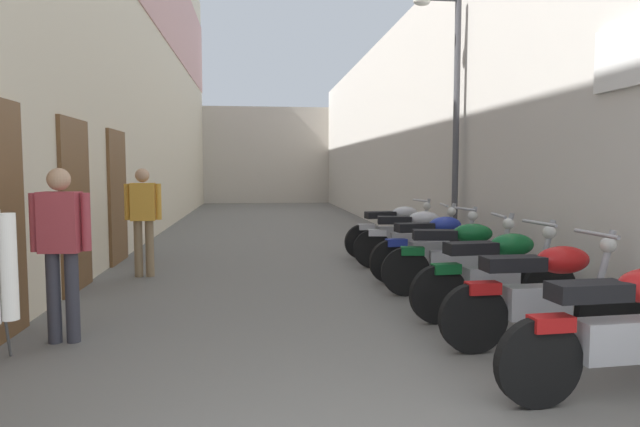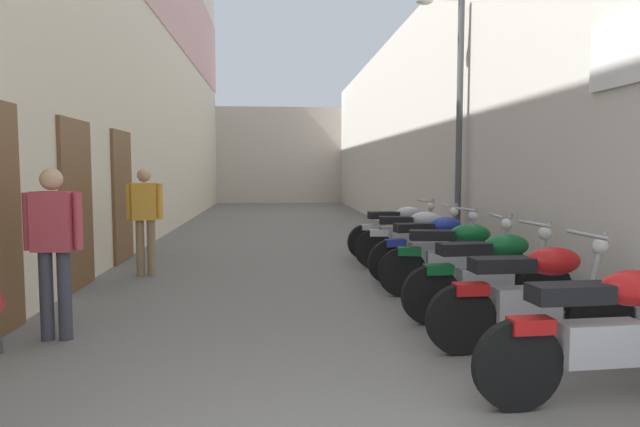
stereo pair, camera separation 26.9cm
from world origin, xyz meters
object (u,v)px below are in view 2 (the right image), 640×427
Objects in this scene: motorcycle_third at (490,273)px; motorcycle_fourth at (455,257)px; motorcycle_seventh at (399,230)px; pedestrian_mid_alley at (54,240)px; motorcycle_second at (533,294)px; motorcycle_nearest at (609,331)px; pedestrian_further_down at (145,213)px; motorcycle_sixth at (415,237)px; motorcycle_fifth at (433,246)px; street_lamp at (454,108)px.

motorcycle_fourth is at bearing 90.00° from motorcycle_third.
pedestrian_mid_alley is at bearing -133.62° from motorcycle_seventh.
motorcycle_seventh is at bearing 90.00° from motorcycle_second.
motorcycle_seventh is at bearing 46.38° from pedestrian_mid_alley.
motorcycle_nearest is 1.00× the size of motorcycle_third.
pedestrian_further_down is (-4.06, -1.29, 0.42)m from motorcycle_seventh.
pedestrian_mid_alley reaches higher than motorcycle_sixth.
motorcycle_nearest is 6.15m from motorcycle_seventh.
motorcycle_fourth is 4.41m from pedestrian_mid_alley.
motorcycle_second is at bearing -90.00° from motorcycle_sixth.
pedestrian_mid_alley is (-4.18, 0.69, 0.42)m from motorcycle_second.
motorcycle_sixth is 1.08m from motorcycle_seventh.
motorcycle_third and motorcycle_fifth have the same top height.
motorcycle_sixth is (0.00, 1.96, 0.00)m from motorcycle_fourth.
pedestrian_mid_alley reaches higher than motorcycle_fifth.
street_lamp is (0.69, -0.76, 2.04)m from motorcycle_seventh.
motorcycle_nearest is 1.01× the size of motorcycle_seventh.
motorcycle_nearest is at bearing -90.00° from motorcycle_fourth.
motorcycle_fifth is at bearing -90.00° from motorcycle_sixth.
motorcycle_sixth is 1.17× the size of pedestrian_further_down.
motorcycle_nearest and motorcycle_seventh have the same top height.
motorcycle_fifth is 1.02m from motorcycle_sixth.
motorcycle_second is at bearing -42.97° from pedestrian_further_down.
motorcycle_sixth is at bearing 90.00° from motorcycle_nearest.
motorcycle_third is 1.18× the size of pedestrian_further_down.
pedestrian_mid_alley reaches higher than motorcycle_second.
motorcycle_nearest is at bearing -22.92° from pedestrian_mid_alley.
motorcycle_third is at bearing -90.00° from motorcycle_sixth.
motorcycle_nearest is 0.43× the size of street_lamp.
motorcycle_fifth is 4.78m from pedestrian_mid_alley.
motorcycle_fourth is at bearing -90.00° from motorcycle_seventh.
motorcycle_fifth is at bearing -11.25° from pedestrian_further_down.
motorcycle_third is 1.08m from motorcycle_fourth.
motorcycle_fourth is 1.00× the size of motorcycle_sixth.
motorcycle_fifth is (-0.00, 2.98, 0.00)m from motorcycle_second.
motorcycle_nearest is at bearing -90.00° from motorcycle_third.
pedestrian_further_down reaches higher than motorcycle_fifth.
motorcycle_sixth is 1.00× the size of motorcycle_seventh.
motorcycle_third and motorcycle_fourth have the same top height.
motorcycle_seventh is 4.28m from pedestrian_further_down.
pedestrian_mid_alley is 3.10m from pedestrian_further_down.
motorcycle_sixth is at bearing -90.00° from motorcycle_seventh.
motorcycle_nearest is 4.56m from pedestrian_mid_alley.
pedestrian_further_down is (-4.06, 1.75, 0.42)m from motorcycle_fourth.
motorcycle_nearest is at bearing -90.00° from motorcycle_sixth.
motorcycle_sixth is (-0.00, 3.05, 0.00)m from motorcycle_third.
street_lamp is at bearing 80.88° from motorcycle_second.
pedestrian_mid_alley is at bearing 157.08° from motorcycle_nearest.
motorcycle_nearest is 1.01× the size of motorcycle_fourth.
motorcycle_fourth is (-0.00, 3.11, 0.00)m from motorcycle_nearest.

